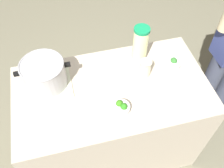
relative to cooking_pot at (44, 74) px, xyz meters
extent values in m
plane|color=#736F59|center=(0.41, -0.15, -0.98)|extent=(8.00, 8.00, 0.00)
cube|color=#BBAE9B|center=(0.41, -0.15, -0.54)|extent=(1.31, 0.72, 0.88)
cube|color=beige|center=(0.00, 0.00, -0.10)|extent=(0.32, 0.31, 0.01)
cylinder|color=#B7B7BC|center=(0.00, 0.00, -0.01)|extent=(0.28, 0.28, 0.18)
torus|color=#99999E|center=(0.00, 0.00, 0.08)|extent=(0.28, 0.28, 0.01)
cube|color=black|center=(-0.16, 0.00, 0.04)|extent=(0.04, 0.02, 0.02)
cube|color=black|center=(0.16, 0.00, 0.04)|extent=(0.04, 0.02, 0.02)
cylinder|color=#E6EDA6|center=(0.68, 0.08, 0.02)|extent=(0.11, 0.11, 0.25)
cylinder|color=#12854F|center=(0.68, 0.08, 0.15)|extent=(0.11, 0.11, 0.02)
ellipsoid|color=yellow|center=(0.69, 0.08, 0.09)|extent=(0.04, 0.04, 0.01)
cylinder|color=beige|center=(0.66, -0.08, -0.05)|extent=(0.08, 0.08, 0.11)
cylinder|color=#B2AD99|center=(0.66, -0.08, 0.01)|extent=(0.08, 0.08, 0.01)
cylinder|color=silver|center=(0.42, -0.33, -0.08)|extent=(0.11, 0.11, 0.05)
ellipsoid|color=#357B1A|center=(0.42, -0.31, -0.06)|extent=(0.05, 0.05, 0.05)
ellipsoid|color=#2B7F1D|center=(0.44, -0.34, -0.05)|extent=(0.04, 0.04, 0.05)
cylinder|color=silver|center=(0.89, -0.05, -0.08)|extent=(0.11, 0.11, 0.04)
ellipsoid|color=#3A7E35|center=(0.89, -0.05, -0.06)|extent=(0.04, 0.04, 0.05)
ellipsoid|color=#316E2C|center=(0.89, -0.05, -0.06)|extent=(0.05, 0.05, 0.05)
cylinder|color=#41475B|center=(1.33, -0.02, -0.57)|extent=(0.14, 0.14, 0.82)
camera|label=1|loc=(0.17, -1.12, 1.24)|focal=40.43mm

